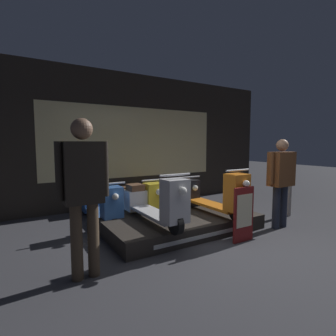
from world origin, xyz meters
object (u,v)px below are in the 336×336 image
scooter_backrow_1 (140,201)px  person_left_browsing (83,185)px  person_right_browsing (281,176)px  scooter_backrow_0 (101,205)px  street_bollard (289,196)px  scooter_backrow_2 (173,197)px  scooter_display_left (154,203)px  scooter_display_right (211,195)px  price_sign_board (244,214)px

scooter_backrow_1 → person_left_browsing: person_left_browsing is taller
scooter_backrow_1 → person_right_browsing: bearing=-47.0°
scooter_backrow_0 → street_bollard: size_ratio=2.16×
scooter_backrow_2 → scooter_backrow_1: bearing=180.0°
scooter_backrow_1 → person_left_browsing: (-1.60, -1.99, 0.74)m
scooter_display_left → scooter_backrow_1: bearing=74.9°
scooter_backrow_1 → person_right_browsing: size_ratio=1.12×
scooter_display_right → scooter_backrow_0: (-1.68, 1.27, -0.25)m
scooter_backrow_0 → person_right_browsing: bearing=-36.6°
scooter_display_right → person_right_browsing: (1.00, -0.72, 0.37)m
scooter_display_left → street_bollard: 3.07m
scooter_display_left → scooter_backrow_0: scooter_display_left is taller
street_bollard → scooter_backrow_2: bearing=139.8°
person_right_browsing → scooter_backrow_0: bearing=143.4°
scooter_display_left → street_bollard: (3.05, -0.32, -0.17)m
scooter_backrow_1 → price_sign_board: (0.77, -2.14, 0.11)m
person_left_browsing → person_right_browsing: size_ratio=1.13×
scooter_backrow_0 → price_sign_board: 2.67m
scooter_backrow_0 → street_bollard: bearing=-24.3°
person_left_browsing → scooter_backrow_0: bearing=68.7°
scooter_display_right → scooter_backrow_1: (-0.86, 1.27, -0.25)m
scooter_display_left → person_right_browsing: size_ratio=1.12×
scooter_backrow_2 → person_left_browsing: size_ratio=0.99×
scooter_display_right → price_sign_board: scooter_display_right is taller
scooter_display_left → price_sign_board: size_ratio=2.09×
scooter_backrow_2 → scooter_display_left: bearing=-132.5°
scooter_backrow_1 → scooter_backrow_0: bearing=180.0°
scooter_display_left → person_left_browsing: person_left_browsing is taller
scooter_backrow_1 → scooter_backrow_2: same height
scooter_backrow_2 → person_right_browsing: size_ratio=1.12×
person_right_browsing → street_bollard: 1.09m
person_left_browsing → scooter_display_right: bearing=16.4°
scooter_display_right → scooter_backrow_0: 2.12m
person_left_browsing → scooter_backrow_2: bearing=39.4°
scooter_display_right → street_bollard: (1.85, -0.32, -0.17)m
scooter_display_right → scooter_backrow_0: size_ratio=1.00×
scooter_display_left → scooter_backrow_2: (1.16, 1.27, -0.25)m
scooter_display_right → person_left_browsing: (-2.46, -0.72, 0.49)m
scooter_backrow_1 → scooter_display_left: bearing=-105.1°
scooter_display_left → person_left_browsing: size_ratio=0.99×
scooter_backrow_1 → person_left_browsing: 2.66m
scooter_display_right → price_sign_board: bearing=-95.7°
scooter_backrow_2 → person_left_browsing: bearing=-140.6°
scooter_backrow_1 → street_bollard: scooter_backrow_1 is taller
scooter_backrow_2 → person_right_browsing: (1.03, -1.99, 0.62)m
scooter_display_left → street_bollard: bearing=-6.1°
person_right_browsing → scooter_backrow_1: bearing=133.0°
scooter_backrow_2 → price_sign_board: scooter_backrow_2 is taller
scooter_backrow_2 → street_bollard: scooter_backrow_2 is taller
street_bollard → scooter_backrow_1: bearing=149.6°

